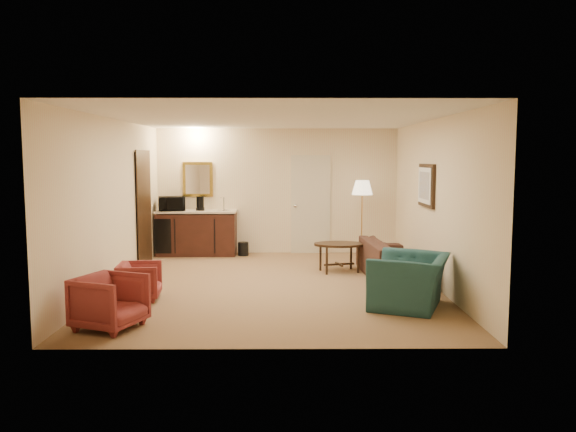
# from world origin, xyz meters

# --- Properties ---
(ground) EXTENTS (6.00, 6.00, 0.00)m
(ground) POSITION_xyz_m (0.00, 0.00, 0.00)
(ground) COLOR #94704B
(ground) RESTS_ON ground
(room_walls) EXTENTS (5.02, 6.01, 2.61)m
(room_walls) POSITION_xyz_m (-0.10, 0.77, 1.72)
(room_walls) COLOR beige
(room_walls) RESTS_ON ground
(wetbar_cabinet) EXTENTS (1.64, 0.58, 0.92)m
(wetbar_cabinet) POSITION_xyz_m (-1.65, 2.72, 0.46)
(wetbar_cabinet) COLOR #371711
(wetbar_cabinet) RESTS_ON ground
(sofa) EXTENTS (0.74, 2.15, 0.83)m
(sofa) POSITION_xyz_m (1.95, 0.46, 0.41)
(sofa) COLOR black
(sofa) RESTS_ON ground
(teal_armchair) EXTENTS (1.07, 1.27, 0.95)m
(teal_armchair) POSITION_xyz_m (1.83, -1.33, 0.47)
(teal_armchair) COLOR #204F50
(teal_armchair) RESTS_ON ground
(rose_chair_near) EXTENTS (0.59, 0.62, 0.59)m
(rose_chair_near) POSITION_xyz_m (-1.90, -0.92, 0.29)
(rose_chair_near) COLOR maroon
(rose_chair_near) RESTS_ON ground
(rose_chair_far) EXTENTS (0.85, 0.87, 0.71)m
(rose_chair_far) POSITION_xyz_m (-1.90, -2.27, 0.35)
(rose_chair_far) COLOR maroon
(rose_chair_far) RESTS_ON ground
(coffee_table) EXTENTS (1.01, 0.80, 0.51)m
(coffee_table) POSITION_xyz_m (1.11, 1.00, 0.26)
(coffee_table) COLOR black
(coffee_table) RESTS_ON ground
(floor_lamp) EXTENTS (0.42, 0.42, 1.56)m
(floor_lamp) POSITION_xyz_m (1.70, 2.40, 0.78)
(floor_lamp) COLOR gold
(floor_lamp) RESTS_ON ground
(waste_bin) EXTENTS (0.29, 0.29, 0.27)m
(waste_bin) POSITION_xyz_m (-0.69, 2.65, 0.14)
(waste_bin) COLOR black
(waste_bin) RESTS_ON ground
(microwave) EXTENTS (0.58, 0.41, 0.36)m
(microwave) POSITION_xyz_m (-2.15, 2.69, 1.10)
(microwave) COLOR black
(microwave) RESTS_ON wetbar_cabinet
(coffee_maker) EXTENTS (0.16, 0.16, 0.29)m
(coffee_maker) POSITION_xyz_m (-1.58, 2.75, 1.07)
(coffee_maker) COLOR black
(coffee_maker) RESTS_ON wetbar_cabinet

